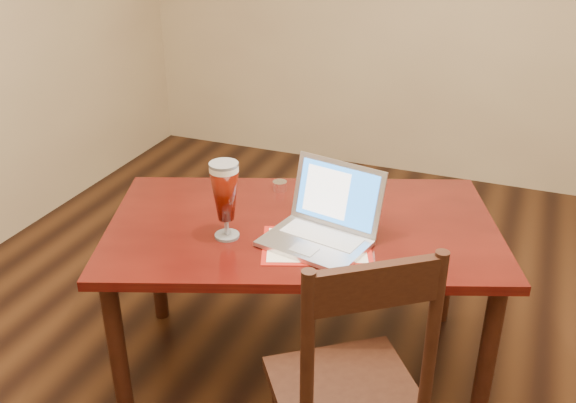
% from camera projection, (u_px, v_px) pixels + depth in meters
% --- Properties ---
extents(dining_table, '(1.67, 1.29, 0.99)m').
position_uv_depth(dining_table, '(300.00, 240.00, 2.47)').
color(dining_table, '#4B0E0A').
rests_on(dining_table, ground).
extents(dining_chair, '(0.60, 0.59, 1.03)m').
position_uv_depth(dining_chair, '(350.00, 393.00, 1.93)').
color(dining_chair, black).
rests_on(dining_chair, ground).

